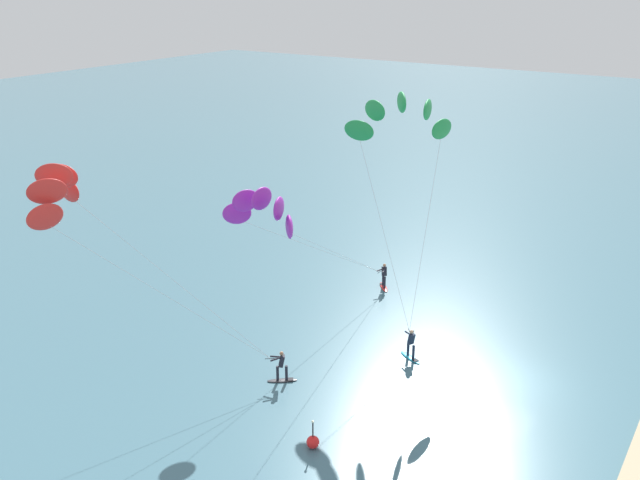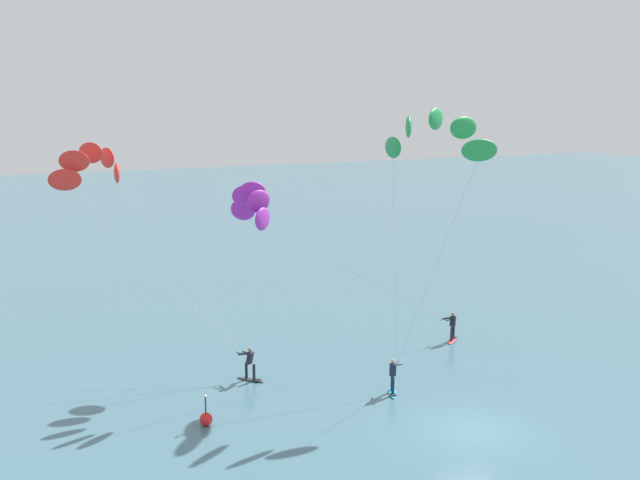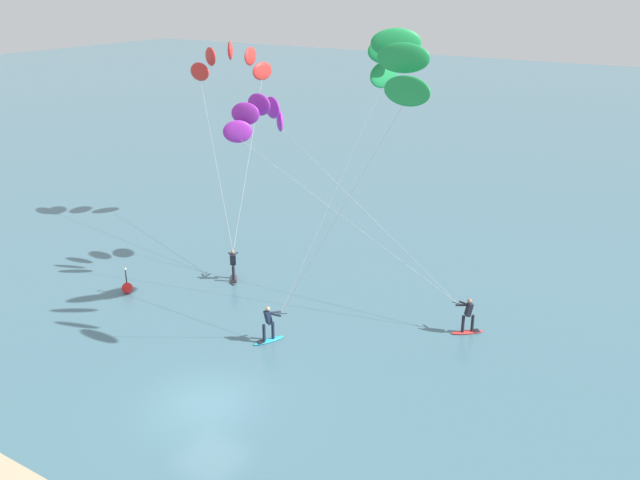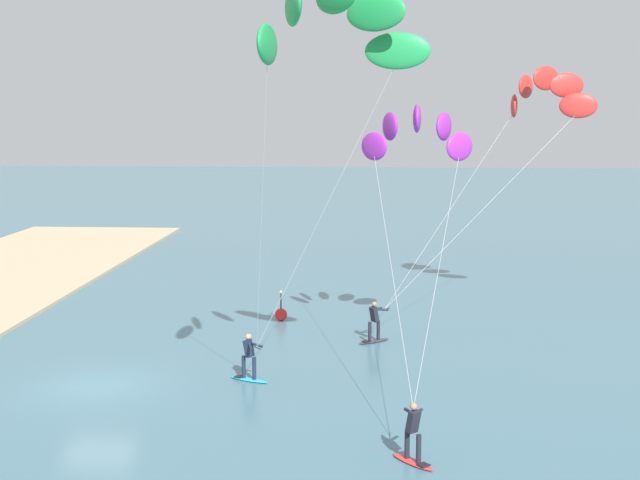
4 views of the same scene
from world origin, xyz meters
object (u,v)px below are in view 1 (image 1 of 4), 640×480
(kitesurfer_mid_water, at_px, (401,125))
(marker_buoy, at_px, (313,442))
(kitesurfer_nearshore, at_px, (67,199))
(kitesurfer_far_out, at_px, (270,214))

(kitesurfer_mid_water, xyz_separation_m, marker_buoy, (-12.88, -2.94, -11.13))
(kitesurfer_nearshore, height_order, marker_buoy, kitesurfer_nearshore)
(kitesurfer_nearshore, height_order, kitesurfer_mid_water, kitesurfer_mid_water)
(kitesurfer_mid_water, xyz_separation_m, kitesurfer_far_out, (-8.04, 2.80, -3.32))
(kitesurfer_far_out, relative_size, marker_buoy, 9.55)
(kitesurfer_mid_water, height_order, marker_buoy, kitesurfer_mid_water)
(kitesurfer_nearshore, bearing_deg, kitesurfer_far_out, -39.12)
(kitesurfer_mid_water, bearing_deg, kitesurfer_nearshore, 150.50)
(kitesurfer_nearshore, xyz_separation_m, kitesurfer_far_out, (7.06, -5.74, -1.64))
(marker_buoy, bearing_deg, kitesurfer_mid_water, 12.84)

